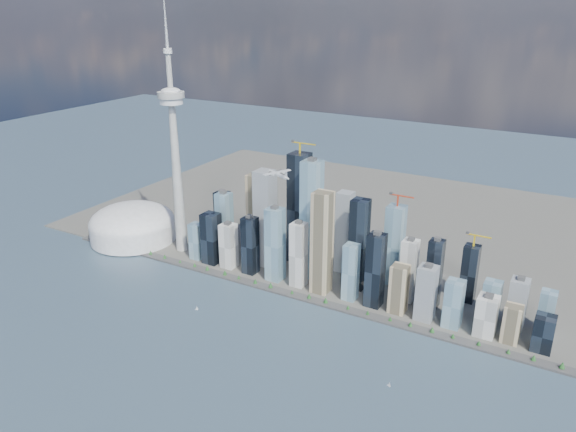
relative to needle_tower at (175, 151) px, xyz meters
The scene contains 10 objects.
ground 491.65m from the needle_tower, 45.94° to the right, with size 4000.00×4000.00×0.00m, color #324657.
seawall 385.07m from the needle_tower, 11.31° to the right, with size 1100.00×22.00×4.00m, color #383838.
land 544.99m from the needle_tower, 52.43° to the left, with size 1400.00×900.00×3.00m, color #4C4C47.
shoreline_trees 380.99m from the needle_tower, 11.31° to the right, with size 960.53×7.20×8.80m.
skyscraper_cluster 391.62m from the needle_tower, ahead, with size 736.00×142.00×267.24m.
needle_tower is the anchor object (origin of this frame).
dome_stadium 241.40m from the needle_tower, behind, with size 200.00×200.00×86.00m.
airplane 323.36m from the needle_tower, 15.92° to the right, with size 60.44×54.29×15.58m.
sailboat_west 361.41m from the needle_tower, 44.87° to the right, with size 6.13×2.14×8.47m.
sailboat_east 669.34m from the needle_tower, 21.40° to the right, with size 6.47×3.91×9.22m.
Camera 1 is at (494.01, -593.22, 537.98)m, focal length 35.00 mm.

